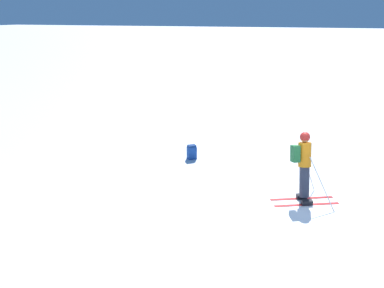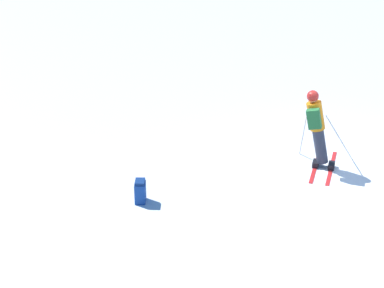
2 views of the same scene
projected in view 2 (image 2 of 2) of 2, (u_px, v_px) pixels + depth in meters
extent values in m
plane|color=white|center=(348.00, 176.00, 14.44)|extent=(300.00, 300.00, 0.00)
cube|color=red|center=(331.00, 168.00, 14.78)|extent=(0.83, 1.64, 0.01)
cube|color=red|center=(315.00, 166.00, 14.88)|extent=(0.83, 1.64, 0.01)
cube|color=black|center=(331.00, 165.00, 14.75)|extent=(0.25, 0.31, 0.12)
cube|color=black|center=(316.00, 163.00, 14.85)|extent=(0.25, 0.31, 0.12)
cylinder|color=#2D3342|center=(320.00, 146.00, 14.63)|extent=(0.50, 0.42, 0.86)
cylinder|color=orange|center=(316.00, 116.00, 14.37)|extent=(0.57, 0.51, 0.71)
sphere|color=tan|center=(313.00, 97.00, 14.21)|extent=(0.35, 0.33, 0.28)
sphere|color=#AD231E|center=(313.00, 96.00, 14.20)|extent=(0.40, 0.38, 0.32)
cube|color=#236633|center=(314.00, 119.00, 14.13)|extent=(0.41, 0.32, 0.49)
cylinder|color=#B7B7BC|center=(340.00, 139.00, 14.74)|extent=(0.44, 0.77, 1.28)
cylinder|color=#B7B7BC|center=(303.00, 136.00, 14.99)|extent=(0.38, 0.42, 1.18)
cube|color=#194293|center=(140.00, 192.00, 13.32)|extent=(0.36, 0.37, 0.44)
cube|color=navy|center=(140.00, 182.00, 13.21)|extent=(0.33, 0.33, 0.06)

